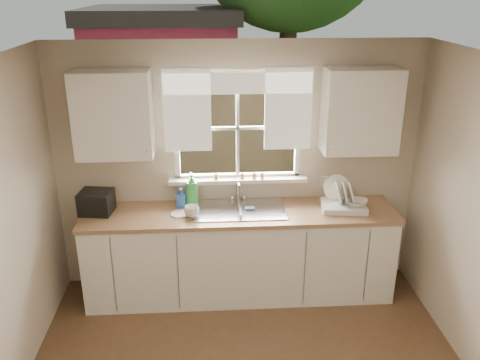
{
  "coord_description": "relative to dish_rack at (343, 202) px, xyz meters",
  "views": [
    {
      "loc": [
        -0.28,
        -2.77,
        2.98
      ],
      "look_at": [
        0.0,
        1.65,
        1.25
      ],
      "focal_mm": 38.0,
      "sensor_mm": 36.0,
      "label": 1
    }
  ],
  "objects": [
    {
      "name": "soap_bottle_b",
      "position": [
        -1.58,
        0.14,
        0.03
      ],
      "size": [
        0.11,
        0.11,
        0.2
      ],
      "primitive_type": "imported",
      "rotation": [
        0.0,
        0.0,
        -0.23
      ],
      "color": "#3268BE",
      "rests_on": "countertop"
    },
    {
      "name": "saucer",
      "position": [
        -1.58,
        -0.04,
        -0.06
      ],
      "size": [
        0.19,
        0.19,
        0.01
      ],
      "primitive_type": "cylinder",
      "color": "white",
      "rests_on": "countertop"
    },
    {
      "name": "countertop",
      "position": [
        -1.01,
        -0.01,
        -0.09
      ],
      "size": [
        3.04,
        0.65,
        0.04
      ],
      "primitive_type": "cube",
      "color": "#99714C",
      "rests_on": "base_cabinets"
    },
    {
      "name": "window",
      "position": [
        -1.01,
        0.31,
        0.51
      ],
      "size": [
        1.38,
        0.16,
        1.06
      ],
      "color": "white",
      "rests_on": "room_walls"
    },
    {
      "name": "sill_jars",
      "position": [
        -0.96,
        0.25,
        0.2
      ],
      "size": [
        0.5,
        0.04,
        0.06
      ],
      "color": "brown",
      "rests_on": "window"
    },
    {
      "name": "base_cabinets",
      "position": [
        -1.01,
        -0.01,
        -0.54
      ],
      "size": [
        3.0,
        0.62,
        0.87
      ],
      "primitive_type": "cube",
      "color": "white",
      "rests_on": "ground"
    },
    {
      "name": "cup",
      "position": [
        -1.47,
        -0.1,
        -0.01
      ],
      "size": [
        0.19,
        0.19,
        0.11
      ],
      "primitive_type": "imported",
      "rotation": [
        0.0,
        0.0,
        0.43
      ],
      "color": "beige",
      "rests_on": "countertop"
    },
    {
      "name": "ceiling",
      "position": [
        -1.01,
        -1.69,
        1.52
      ],
      "size": [
        3.6,
        4.0,
        0.02
      ],
      "primitive_type": "cube",
      "color": "silver",
      "rests_on": "room_walls"
    },
    {
      "name": "upper_cabinet_right",
      "position": [
        0.14,
        0.13,
        0.87
      ],
      "size": [
        0.7,
        0.33,
        0.8
      ],
      "primitive_type": "cube",
      "color": "white",
      "rests_on": "room_walls"
    },
    {
      "name": "upper_cabinet_left",
      "position": [
        -2.16,
        0.13,
        0.87
      ],
      "size": [
        0.7,
        0.33,
        0.8
      ],
      "primitive_type": "cube",
      "color": "white",
      "rests_on": "room_walls"
    },
    {
      "name": "sink",
      "position": [
        -1.01,
        0.02,
        -0.14
      ],
      "size": [
        0.88,
        0.52,
        0.4
      ],
      "color": "#B7B7BC",
      "rests_on": "countertop"
    },
    {
      "name": "room_walls",
      "position": [
        -1.01,
        -1.76,
        0.26
      ],
      "size": [
        3.62,
        4.02,
        2.5
      ],
      "color": "beige",
      "rests_on": "ground"
    },
    {
      "name": "bowl",
      "position": [
        0.12,
        -0.05,
        0.01
      ],
      "size": [
        0.27,
        0.27,
        0.05
      ],
      "primitive_type": "imported",
      "rotation": [
        0.0,
        0.0,
        -0.39
      ],
      "color": "silver",
      "rests_on": "dish_rack"
    },
    {
      "name": "dish_rack",
      "position": [
        0.0,
        0.0,
        0.0
      ],
      "size": [
        0.45,
        0.35,
        0.3
      ],
      "color": "silver",
      "rests_on": "countertop"
    },
    {
      "name": "black_appliance",
      "position": [
        -2.38,
        0.06,
        0.04
      ],
      "size": [
        0.33,
        0.3,
        0.22
      ],
      "primitive_type": "cube",
      "rotation": [
        0.0,
        0.0,
        -0.14
      ],
      "color": "black",
      "rests_on": "countertop"
    },
    {
      "name": "soap_bottle_c",
      "position": [
        -1.47,
        0.19,
        0.01
      ],
      "size": [
        0.15,
        0.15,
        0.16
      ],
      "primitive_type": "imported",
      "rotation": [
        0.0,
        0.0,
        -0.22
      ],
      "color": "beige",
      "rests_on": "countertop"
    },
    {
      "name": "soap_bottle_a",
      "position": [
        -1.47,
        0.17,
        0.1
      ],
      "size": [
        0.16,
        0.16,
        0.34
      ],
      "primitive_type": "imported",
      "rotation": [
        0.0,
        0.0,
        0.2
      ],
      "color": "green",
      "rests_on": "countertop"
    },
    {
      "name": "wall_outlet",
      "position": [
        -0.13,
        0.29,
        0.1
      ],
      "size": [
        0.08,
        0.01,
        0.12
      ],
      "primitive_type": "cube",
      "color": "beige",
      "rests_on": "room_walls"
    },
    {
      "name": "curtains",
      "position": [
        -1.01,
        0.26,
        0.96
      ],
      "size": [
        1.5,
        0.03,
        0.81
      ],
      "color": "white",
      "rests_on": "room_walls"
    }
  ]
}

